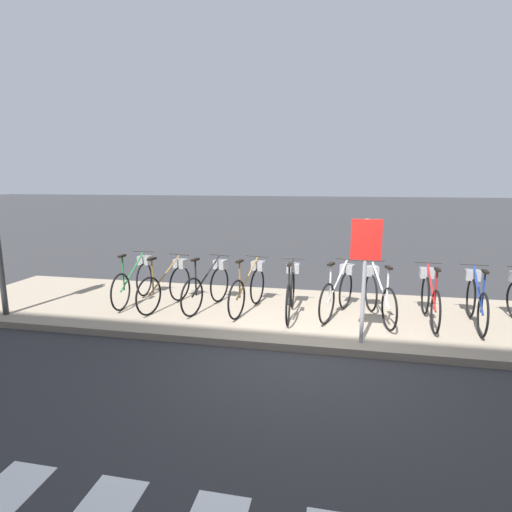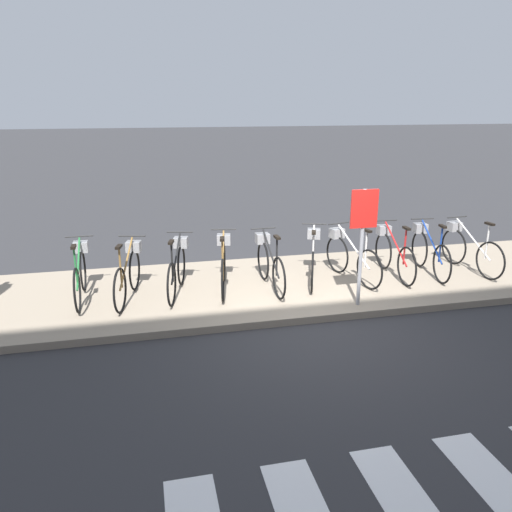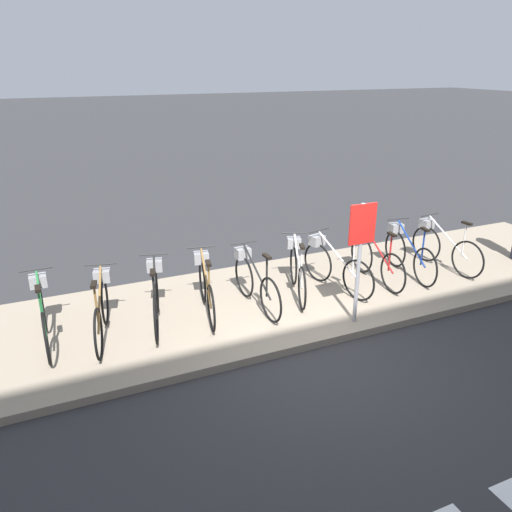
{
  "view_description": "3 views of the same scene",
  "coord_description": "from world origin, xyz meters",
  "px_view_note": "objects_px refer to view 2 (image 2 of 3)",
  "views": [
    {
      "loc": [
        0.37,
        -5.67,
        2.56
      ],
      "look_at": [
        -0.98,
        1.06,
        1.26
      ],
      "focal_mm": 28.0,
      "sensor_mm": 36.0,
      "label": 1
    },
    {
      "loc": [
        -2.47,
        -6.68,
        3.3
      ],
      "look_at": [
        -0.81,
        0.64,
        0.96
      ],
      "focal_mm": 35.0,
      "sensor_mm": 36.0,
      "label": 2
    },
    {
      "loc": [
        -3.35,
        -5.38,
        3.89
      ],
      "look_at": [
        -0.46,
        1.2,
        1.09
      ],
      "focal_mm": 35.0,
      "sensor_mm": 36.0,
      "label": 3
    }
  ],
  "objects_px": {
    "parked_bicycle_5": "(313,257)",
    "parked_bicycle_8": "(429,250)",
    "parked_bicycle_7": "(393,252)",
    "sign_post": "(363,228)",
    "parked_bicycle_3": "(223,264)",
    "parked_bicycle_1": "(129,272)",
    "parked_bicycle_2": "(177,267)",
    "parked_bicycle_0": "(80,273)",
    "parked_bicycle_6": "(350,255)",
    "parked_bicycle_4": "(269,262)",
    "parked_bicycle_9": "(468,247)"
  },
  "relations": [
    {
      "from": "parked_bicycle_1",
      "to": "parked_bicycle_4",
      "type": "height_order",
      "value": "same"
    },
    {
      "from": "parked_bicycle_3",
      "to": "parked_bicycle_0",
      "type": "bearing_deg",
      "value": 178.54
    },
    {
      "from": "parked_bicycle_1",
      "to": "parked_bicycle_7",
      "type": "bearing_deg",
      "value": 1.1
    },
    {
      "from": "parked_bicycle_0",
      "to": "parked_bicycle_1",
      "type": "bearing_deg",
      "value": -11.99
    },
    {
      "from": "parked_bicycle_3",
      "to": "parked_bicycle_8",
      "type": "height_order",
      "value": "same"
    },
    {
      "from": "parked_bicycle_3",
      "to": "sign_post",
      "type": "bearing_deg",
      "value": -31.31
    },
    {
      "from": "parked_bicycle_5",
      "to": "parked_bicycle_8",
      "type": "height_order",
      "value": "same"
    },
    {
      "from": "parked_bicycle_1",
      "to": "parked_bicycle_6",
      "type": "relative_size",
      "value": 1.0
    },
    {
      "from": "parked_bicycle_4",
      "to": "parked_bicycle_8",
      "type": "relative_size",
      "value": 1.01
    },
    {
      "from": "parked_bicycle_6",
      "to": "parked_bicycle_8",
      "type": "height_order",
      "value": "same"
    },
    {
      "from": "parked_bicycle_2",
      "to": "parked_bicycle_8",
      "type": "relative_size",
      "value": 0.98
    },
    {
      "from": "parked_bicycle_8",
      "to": "parked_bicycle_9",
      "type": "xyz_separation_m",
      "value": [
        0.85,
        -0.02,
        0.0
      ]
    },
    {
      "from": "parked_bicycle_8",
      "to": "sign_post",
      "type": "xyz_separation_m",
      "value": [
        -1.95,
        -1.19,
        0.84
      ]
    },
    {
      "from": "parked_bicycle_0",
      "to": "parked_bicycle_6",
      "type": "height_order",
      "value": "same"
    },
    {
      "from": "parked_bicycle_0",
      "to": "parked_bicycle_2",
      "type": "bearing_deg",
      "value": -2.75
    },
    {
      "from": "parked_bicycle_0",
      "to": "parked_bicycle_8",
      "type": "distance_m",
      "value": 6.36
    },
    {
      "from": "parked_bicycle_7",
      "to": "sign_post",
      "type": "xyz_separation_m",
      "value": [
        -1.21,
        -1.21,
        0.84
      ]
    },
    {
      "from": "parked_bicycle_4",
      "to": "parked_bicycle_6",
      "type": "distance_m",
      "value": 1.55
    },
    {
      "from": "parked_bicycle_6",
      "to": "parked_bicycle_1",
      "type": "bearing_deg",
      "value": -178.82
    },
    {
      "from": "parked_bicycle_2",
      "to": "parked_bicycle_7",
      "type": "xyz_separation_m",
      "value": [
        4.02,
        0.0,
        0.0
      ]
    },
    {
      "from": "parked_bicycle_7",
      "to": "parked_bicycle_8",
      "type": "relative_size",
      "value": 1.0
    },
    {
      "from": "parked_bicycle_3",
      "to": "parked_bicycle_7",
      "type": "height_order",
      "value": "same"
    },
    {
      "from": "parked_bicycle_1",
      "to": "parked_bicycle_2",
      "type": "bearing_deg",
      "value": 6.34
    },
    {
      "from": "parked_bicycle_0",
      "to": "parked_bicycle_3",
      "type": "bearing_deg",
      "value": -1.46
    },
    {
      "from": "sign_post",
      "to": "parked_bicycle_1",
      "type": "bearing_deg",
      "value": 162.85
    },
    {
      "from": "parked_bicycle_6",
      "to": "parked_bicycle_9",
      "type": "height_order",
      "value": "same"
    },
    {
      "from": "parked_bicycle_1",
      "to": "parked_bicycle_7",
      "type": "height_order",
      "value": "same"
    },
    {
      "from": "parked_bicycle_4",
      "to": "parked_bicycle_9",
      "type": "distance_m",
      "value": 4.0
    },
    {
      "from": "parked_bicycle_1",
      "to": "parked_bicycle_8",
      "type": "bearing_deg",
      "value": 0.77
    },
    {
      "from": "sign_post",
      "to": "parked_bicycle_9",
      "type": "bearing_deg",
      "value": 22.82
    },
    {
      "from": "parked_bicycle_7",
      "to": "parked_bicycle_8",
      "type": "bearing_deg",
      "value": -1.43
    },
    {
      "from": "parked_bicycle_2",
      "to": "parked_bicycle_5",
      "type": "xyz_separation_m",
      "value": [
        2.47,
        0.07,
        0.0
      ]
    },
    {
      "from": "parked_bicycle_1",
      "to": "parked_bicycle_3",
      "type": "relative_size",
      "value": 0.99
    },
    {
      "from": "parked_bicycle_5",
      "to": "parked_bicycle_1",
      "type": "bearing_deg",
      "value": -177.22
    },
    {
      "from": "parked_bicycle_2",
      "to": "parked_bicycle_9",
      "type": "bearing_deg",
      "value": -0.33
    },
    {
      "from": "parked_bicycle_4",
      "to": "parked_bicycle_9",
      "type": "xyz_separation_m",
      "value": [
        4.0,
        0.04,
        0.0
      ]
    },
    {
      "from": "sign_post",
      "to": "parked_bicycle_3",
      "type": "bearing_deg",
      "value": 148.69
    },
    {
      "from": "parked_bicycle_0",
      "to": "parked_bicycle_8",
      "type": "xyz_separation_m",
      "value": [
        6.36,
        -0.09,
        0.0
      ]
    },
    {
      "from": "parked_bicycle_0",
      "to": "sign_post",
      "type": "height_order",
      "value": "sign_post"
    },
    {
      "from": "parked_bicycle_6",
      "to": "parked_bicycle_5",
      "type": "bearing_deg",
      "value": 173.57
    },
    {
      "from": "parked_bicycle_4",
      "to": "parked_bicycle_5",
      "type": "xyz_separation_m",
      "value": [
        0.86,
        0.14,
        0.0
      ]
    },
    {
      "from": "parked_bicycle_1",
      "to": "parked_bicycle_2",
      "type": "height_order",
      "value": "same"
    },
    {
      "from": "parked_bicycle_1",
      "to": "parked_bicycle_2",
      "type": "relative_size",
      "value": 1.0
    },
    {
      "from": "parked_bicycle_3",
      "to": "parked_bicycle_2",
      "type": "bearing_deg",
      "value": -178.9
    },
    {
      "from": "parked_bicycle_3",
      "to": "parked_bicycle_9",
      "type": "xyz_separation_m",
      "value": [
        4.81,
        -0.05,
        0.0
      ]
    },
    {
      "from": "parked_bicycle_6",
      "to": "parked_bicycle_9",
      "type": "xyz_separation_m",
      "value": [
        2.45,
        -0.02,
        0.0
      ]
    },
    {
      "from": "parked_bicycle_9",
      "to": "parked_bicycle_3",
      "type": "bearing_deg",
      "value": 179.43
    },
    {
      "from": "parked_bicycle_5",
      "to": "sign_post",
      "type": "xyz_separation_m",
      "value": [
        0.35,
        -1.28,
        0.84
      ]
    },
    {
      "from": "parked_bicycle_9",
      "to": "parked_bicycle_1",
      "type": "bearing_deg",
      "value": -179.48
    },
    {
      "from": "parked_bicycle_2",
      "to": "parked_bicycle_9",
      "type": "distance_m",
      "value": 5.61
    }
  ]
}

